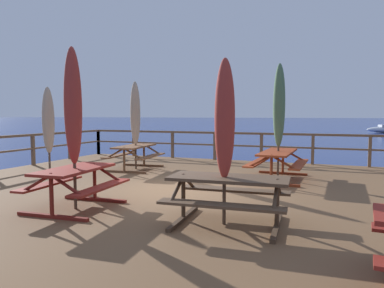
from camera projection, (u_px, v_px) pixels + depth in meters
ground_plane at (179, 219)px, 8.49m from camera, size 600.00×600.00×0.00m
wooden_deck at (179, 204)px, 8.46m from camera, size 12.97×11.51×0.73m
railing_waterside_far at (238, 141)px, 13.57m from camera, size 12.77×0.10×1.09m
picnic_table_mid_left at (228, 190)px, 5.68m from camera, size 1.96×1.51×0.78m
picnic_table_mid_right at (278, 159)px, 9.68m from camera, size 1.46×2.21×0.78m
picnic_table_back_right at (135, 152)px, 11.47m from camera, size 1.55×1.93×0.78m
picnic_table_front_left at (75, 179)px, 6.63m from camera, size 1.51×1.75×0.78m
patio_umbrella_tall_mid_right at (225, 120)px, 5.59m from camera, size 0.32×0.32×2.63m
patio_umbrella_tall_mid_left at (279, 106)px, 9.59m from camera, size 0.32×0.32×3.11m
patio_umbrella_tall_back_right at (135, 114)px, 11.44m from camera, size 0.32×0.32×2.81m
patio_umbrella_short_front at (73, 107)px, 6.51m from camera, size 0.32×0.32×2.98m
patio_umbrella_short_mid at (48, 121)px, 9.66m from camera, size 0.32×0.32×2.50m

